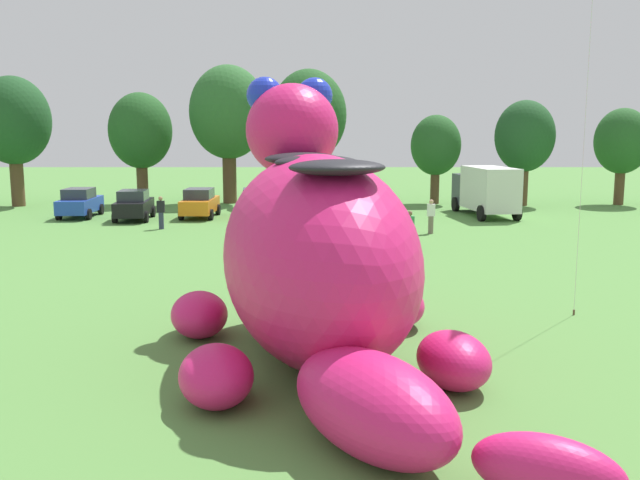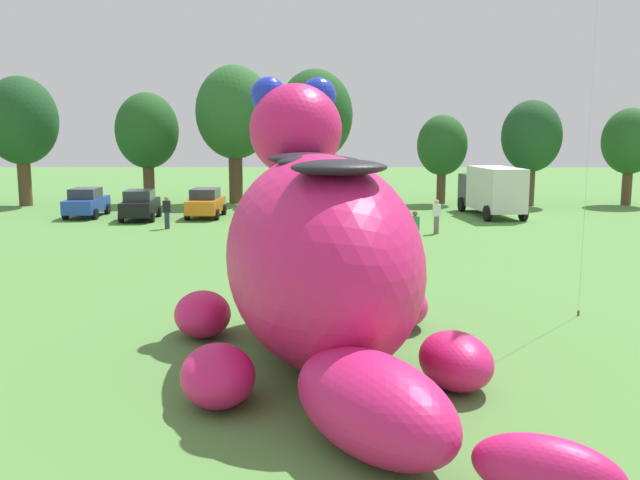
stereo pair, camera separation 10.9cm
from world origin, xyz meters
name	(u,v)px [view 2 (the right image)]	position (x,y,z in m)	size (l,w,h in m)	color
ground_plane	(299,359)	(0.00, 0.00, 0.00)	(160.00, 160.00, 0.00)	#568E42
giant_inflatable_creature	(321,255)	(0.49, 0.02, 2.40)	(8.26, 12.19, 6.56)	#E01E6B
car_blue	(86,202)	(-13.66, 25.78, 0.86)	(2.04, 4.15, 1.72)	#2347B7
car_black	(140,205)	(-10.14, 24.54, 0.86)	(2.20, 4.23, 1.72)	black
car_orange	(206,203)	(-6.54, 25.61, 0.86)	(2.00, 4.13, 1.72)	orange
car_red	(262,203)	(-3.22, 25.61, 0.86)	(2.21, 4.23, 1.72)	red
car_white	(322,204)	(0.33, 25.00, 0.86)	(2.03, 4.15, 1.72)	white
car_silver	(379,203)	(3.69, 25.62, 0.86)	(1.99, 4.13, 1.72)	#B7BABF
box_truck	(492,189)	(10.44, 26.41, 1.60)	(3.03, 6.61, 2.95)	#333842
tree_left	(21,121)	(-19.86, 31.76, 5.65)	(4.87, 4.87, 8.64)	brown
tree_mid_left	(147,131)	(-11.75, 33.01, 4.99)	(4.30, 4.30, 7.63)	brown
tree_centre_left	(235,113)	(-5.81, 33.76, 6.23)	(5.37, 5.37, 9.53)	brown
tree_centre	(315,116)	(-0.23, 33.50, 6.03)	(5.20, 5.20, 9.23)	brown
tree_centre_right	(442,146)	(8.53, 33.31, 4.01)	(3.45, 3.45, 6.13)	brown
tree_mid_right	(532,137)	(14.32, 32.19, 4.63)	(3.99, 3.99, 7.08)	brown
tree_right	(630,142)	(21.12, 32.68, 4.30)	(3.70, 3.70, 6.57)	brown
spectator_near_inflatable	(306,238)	(-0.19, 12.25, 0.85)	(0.38, 0.26, 1.71)	#726656
spectator_mid_field	(415,231)	(4.39, 14.42, 0.85)	(0.38, 0.26, 1.71)	black
spectator_by_cars	(437,217)	(6.07, 19.24, 0.85)	(0.38, 0.26, 1.71)	#726656
spectator_wandering	(167,213)	(-7.75, 20.82, 0.85)	(0.38, 0.26, 1.71)	#2D334C
spectator_far_side	(360,211)	(2.40, 21.77, 0.85)	(0.38, 0.26, 1.71)	black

